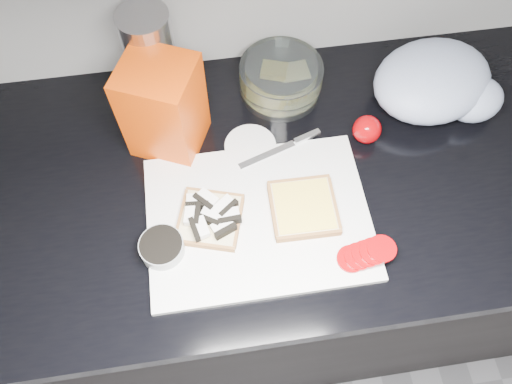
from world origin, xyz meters
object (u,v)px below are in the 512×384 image
glass_bowl (281,79)px  steel_canister (153,62)px  bread_bag (164,107)px  cutting_board (258,218)px

glass_bowl → steel_canister: 0.26m
glass_bowl → bread_bag: bearing=-159.1°
cutting_board → steel_canister: size_ratio=1.78×
bread_bag → steel_canister: bearing=121.0°
bread_bag → steel_canister: (-0.01, 0.10, 0.01)m
cutting_board → glass_bowl: glass_bowl is taller
bread_bag → steel_canister: 0.10m
cutting_board → bread_bag: bearing=125.6°
glass_bowl → steel_canister: size_ratio=0.75×
bread_bag → glass_bowl: bearing=45.5°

